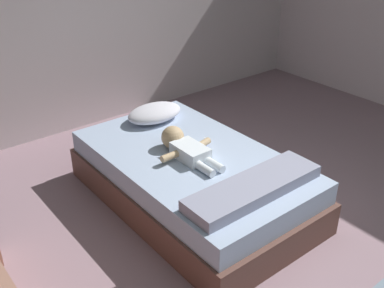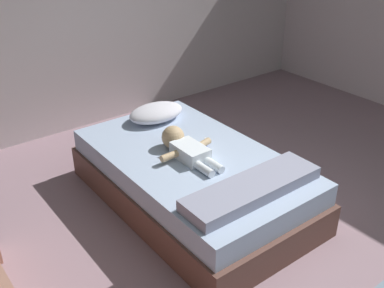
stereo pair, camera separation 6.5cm
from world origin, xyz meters
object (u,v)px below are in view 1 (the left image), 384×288
at_px(bed, 192,179).
at_px(toothbrush, 205,143).
at_px(pillow, 155,113).
at_px(baby, 184,147).

bearing_deg(bed, toothbrush, 21.91).
distance_m(pillow, toothbrush, 0.66).
bearing_deg(bed, pillow, 79.21).
height_order(bed, pillow, pillow).
relative_size(pillow, toothbrush, 4.16).
xyz_separation_m(bed, toothbrush, (0.21, 0.09, 0.24)).
height_order(bed, baby, baby).
distance_m(pillow, baby, 0.71).
distance_m(bed, toothbrush, 0.33).
xyz_separation_m(pillow, baby, (-0.18, -0.69, -0.00)).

